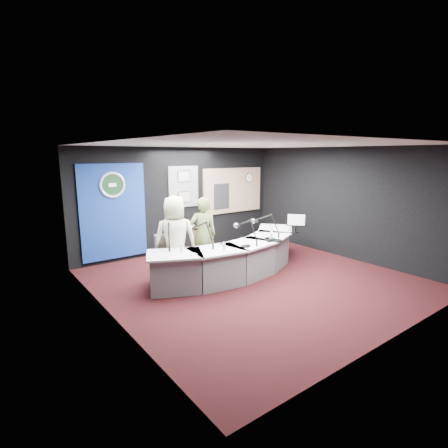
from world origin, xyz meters
TOP-DOWN VIEW (x-y plane):
  - ground at (0.00, 0.00)m, footprint 6.00×6.00m
  - ceiling at (0.00, 0.00)m, footprint 6.00×6.00m
  - wall_back at (0.00, 3.00)m, footprint 6.00×0.02m
  - wall_front at (0.00, -3.00)m, footprint 6.00×0.02m
  - wall_left at (-3.00, 0.00)m, footprint 0.02×6.00m
  - wall_right at (3.00, 0.00)m, footprint 0.02×6.00m
  - broadcast_desk at (-0.05, 0.55)m, footprint 4.50×1.90m
  - backdrop_panel at (-1.90, 2.97)m, footprint 1.60×0.05m
  - agency_seal at (-1.90, 2.93)m, footprint 0.63×0.07m
  - seal_center at (-1.90, 2.94)m, footprint 0.48×0.01m
  - pinboard at (0.05, 2.97)m, footprint 0.90×0.04m
  - framed_photo_upper at (0.05, 2.94)m, footprint 0.34×0.02m
  - framed_photo_lower at (0.05, 2.94)m, footprint 0.34×0.02m
  - booth_window_frame at (1.75, 2.97)m, footprint 2.12×0.06m
  - booth_glow at (1.75, 2.96)m, footprint 2.00×0.02m
  - equipment_rack at (1.30, 2.94)m, footprint 0.55×0.02m
  - wall_clock at (2.35, 2.94)m, footprint 0.28×0.01m
  - armchair_left at (-1.35, 0.94)m, footprint 0.71×0.71m
  - armchair_right at (-0.59, 1.07)m, footprint 0.81×0.81m
  - draped_jacket at (-1.43, 1.18)m, footprint 0.51×0.21m
  - person_man at (-1.35, 0.94)m, footprint 1.03×0.86m
  - person_woman at (-0.59, 1.07)m, footprint 0.72×0.58m
  - computer_monitor at (1.58, 0.32)m, footprint 0.34×0.36m
  - desk_phone at (0.53, 0.07)m, footprint 0.26×0.22m
  - headphones_near at (0.63, -0.02)m, footprint 0.24×0.24m
  - headphones_far at (-0.22, 0.02)m, footprint 0.19×0.19m
  - paper_stack at (-1.42, 0.29)m, footprint 0.24×0.32m
  - notepad at (-0.70, 0.13)m, footprint 0.25×0.31m
  - boom_mic_a at (-1.50, 0.93)m, footprint 0.39×0.68m
  - boom_mic_b at (-0.92, 0.59)m, footprint 0.25×0.73m
  - boom_mic_c at (-0.03, 0.24)m, footprint 0.18×0.74m
  - boom_mic_d at (0.73, 0.45)m, footprint 0.43×0.66m
  - water_bottles at (0.01, 0.30)m, footprint 3.03×0.55m

SIDE VIEW (x-z plane):
  - ground at x=0.00m, z-range 0.00..0.00m
  - broadcast_desk at x=-0.05m, z-range 0.00..0.75m
  - armchair_left at x=-1.35m, z-range 0.00..1.05m
  - armchair_right at x=-0.59m, z-range 0.00..1.06m
  - draped_jacket at x=-1.43m, z-range 0.27..0.97m
  - paper_stack at x=-1.42m, z-range 0.75..0.75m
  - notepad at x=-0.70m, z-range 0.75..0.75m
  - headphones_near at x=0.63m, z-range 0.75..0.79m
  - headphones_far at x=-0.22m, z-range 0.75..0.78m
  - desk_phone at x=0.53m, z-range 0.75..0.80m
  - water_bottles at x=0.01m, z-range 0.75..0.93m
  - person_woman at x=-0.59m, z-range 0.00..1.70m
  - person_man at x=-1.35m, z-range 0.00..1.80m
  - boom_mic_a at x=-1.50m, z-range 0.75..1.35m
  - boom_mic_b at x=-0.92m, z-range 0.75..1.35m
  - boom_mic_c at x=-0.03m, z-range 0.75..1.35m
  - boom_mic_d at x=0.73m, z-range 0.75..1.35m
  - computer_monitor at x=1.58m, z-range 0.91..1.23m
  - backdrop_panel at x=-1.90m, z-range 0.10..2.40m
  - wall_back at x=0.00m, z-range 0.00..2.80m
  - wall_front at x=0.00m, z-range 0.00..2.80m
  - wall_left at x=-3.00m, z-range 0.00..2.80m
  - wall_right at x=3.00m, z-range 0.00..2.80m
  - equipment_rack at x=1.30m, z-range 1.03..1.78m
  - framed_photo_lower at x=0.05m, z-range 1.33..1.60m
  - booth_window_frame at x=1.75m, z-range 0.89..2.21m
  - booth_glow at x=1.75m, z-range 0.95..2.15m
  - pinboard at x=0.05m, z-range 1.20..2.30m
  - agency_seal at x=-1.90m, z-range 1.58..2.21m
  - seal_center at x=-1.90m, z-range 1.66..2.14m
  - wall_clock at x=2.35m, z-range 1.76..2.04m
  - framed_photo_upper at x=0.05m, z-range 1.89..2.17m
  - ceiling at x=0.00m, z-range 2.79..2.81m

